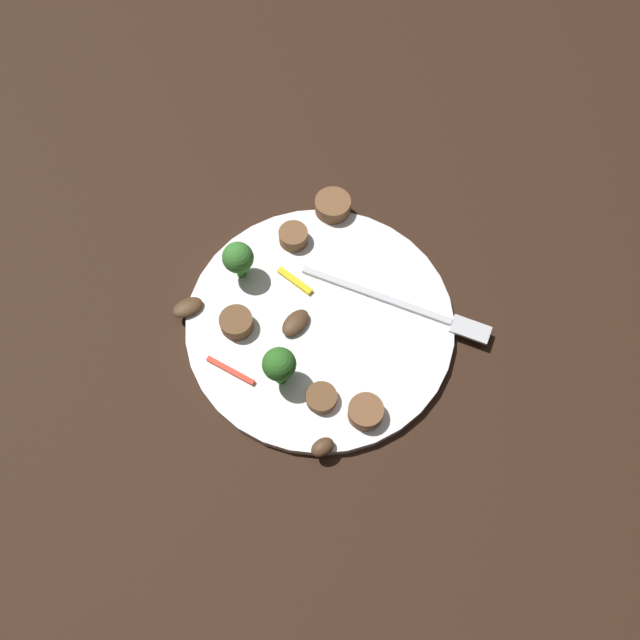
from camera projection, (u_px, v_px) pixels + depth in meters
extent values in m
plane|color=black|center=(320.00, 325.00, 0.58)|extent=(1.40, 1.40, 0.00)
cylinder|color=white|center=(320.00, 322.00, 0.58)|extent=(0.24, 0.24, 0.01)
cube|color=silver|center=(376.00, 295.00, 0.58)|extent=(0.14, 0.06, 0.00)
cube|color=silver|center=(470.00, 329.00, 0.57)|extent=(0.04, 0.03, 0.00)
cylinder|color=#347525|center=(280.00, 373.00, 0.54)|extent=(0.01, 0.01, 0.02)
sphere|color=#2D6B23|center=(279.00, 364.00, 0.52)|extent=(0.03, 0.03, 0.03)
cylinder|color=#408630|center=(240.00, 268.00, 0.58)|extent=(0.01, 0.01, 0.02)
sphere|color=#387A2D|center=(238.00, 258.00, 0.56)|extent=(0.03, 0.03, 0.03)
cylinder|color=brown|center=(236.00, 323.00, 0.56)|extent=(0.04, 0.04, 0.01)
cylinder|color=brown|center=(333.00, 205.00, 0.62)|extent=(0.04, 0.04, 0.01)
cylinder|color=brown|center=(321.00, 398.00, 0.53)|extent=(0.04, 0.04, 0.01)
cylinder|color=brown|center=(293.00, 236.00, 0.60)|extent=(0.04, 0.04, 0.01)
cylinder|color=brown|center=(366.00, 412.00, 0.53)|extent=(0.04, 0.04, 0.01)
ellipsoid|color=#4C331E|center=(188.00, 307.00, 0.57)|extent=(0.02, 0.03, 0.01)
ellipsoid|color=#4C331E|center=(323.00, 447.00, 0.51)|extent=(0.02, 0.02, 0.01)
ellipsoid|color=#4C331E|center=(296.00, 323.00, 0.56)|extent=(0.02, 0.03, 0.01)
cube|color=yellow|center=(295.00, 281.00, 0.59)|extent=(0.04, 0.01, 0.00)
cube|color=red|center=(230.00, 371.00, 0.55)|extent=(0.05, 0.02, 0.00)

